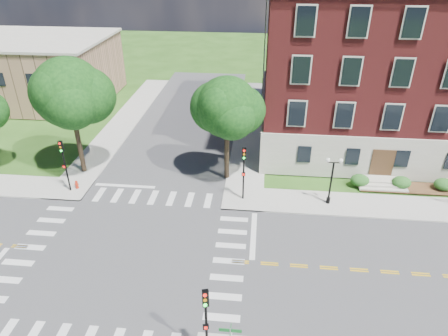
# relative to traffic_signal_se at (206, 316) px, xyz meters

# --- Properties ---
(ground) EXTENTS (160.00, 160.00, 0.00)m
(ground) POSITION_rel_traffic_signal_se_xyz_m (-6.72, 7.43, -3.19)
(ground) COLOR #244914
(ground) RESTS_ON ground
(road_ew) EXTENTS (90.00, 12.00, 0.01)m
(road_ew) POSITION_rel_traffic_signal_se_xyz_m (-6.72, 7.43, -3.18)
(road_ew) COLOR #3D3D3F
(road_ew) RESTS_ON ground
(road_ns) EXTENTS (12.00, 90.00, 0.01)m
(road_ns) POSITION_rel_traffic_signal_se_xyz_m (-6.72, 7.43, -3.18)
(road_ns) COLOR #3D3D3F
(road_ns) RESTS_ON ground
(sidewalk_ne) EXTENTS (34.00, 34.00, 0.12)m
(sidewalk_ne) POSITION_rel_traffic_signal_se_xyz_m (8.65, 22.81, -3.13)
(sidewalk_ne) COLOR #9E9B93
(sidewalk_ne) RESTS_ON ground
(sidewalk_nw) EXTENTS (34.00, 34.00, 0.12)m
(sidewalk_nw) POSITION_rel_traffic_signal_se_xyz_m (-22.10, 22.81, -3.13)
(sidewalk_nw) COLOR #9E9B93
(sidewalk_nw) RESTS_ON ground
(crosswalk_east) EXTENTS (2.20, 10.20, 0.02)m
(crosswalk_east) POSITION_rel_traffic_signal_se_xyz_m (0.48, 7.43, -3.19)
(crosswalk_east) COLOR silver
(crosswalk_east) RESTS_ON ground
(stop_bar_east) EXTENTS (0.40, 5.50, 0.00)m
(stop_bar_east) POSITION_rel_traffic_signal_se_xyz_m (2.08, 10.43, -3.19)
(stop_bar_east) COLOR silver
(stop_bar_east) RESTS_ON ground
(main_building) EXTENTS (30.60, 22.40, 16.50)m
(main_building) POSITION_rel_traffic_signal_se_xyz_m (17.28, 29.42, 5.15)
(main_building) COLOR #ADAA99
(main_building) RESTS_ON ground
(secondary_building) EXTENTS (20.40, 15.40, 8.30)m
(secondary_building) POSITION_rel_traffic_signal_se_xyz_m (-28.72, 37.43, 1.09)
(secondary_building) COLOR #946E51
(secondary_building) RESTS_ON ground
(tree_c) EXTENTS (6.19, 6.19, 10.85)m
(tree_c) POSITION_rel_traffic_signal_se_xyz_m (-14.43, 18.41, 4.66)
(tree_c) COLOR black
(tree_c) RESTS_ON ground
(tree_d) EXTENTS (5.29, 5.29, 9.55)m
(tree_d) POSITION_rel_traffic_signal_se_xyz_m (-0.70, 18.56, 3.81)
(tree_d) COLOR black
(tree_d) RESTS_ON ground
(traffic_signal_se) EXTENTS (0.37, 0.43, 4.80)m
(traffic_signal_se) POSITION_rel_traffic_signal_se_xyz_m (0.00, 0.00, 0.00)
(traffic_signal_se) COLOR black
(traffic_signal_se) RESTS_ON ground
(traffic_signal_ne) EXTENTS (0.34, 0.38, 4.80)m
(traffic_signal_ne) POSITION_rel_traffic_signal_se_xyz_m (1.01, 15.11, 0.00)
(traffic_signal_ne) COLOR black
(traffic_signal_ne) RESTS_ON ground
(traffic_signal_nw) EXTENTS (0.33, 0.36, 4.80)m
(traffic_signal_nw) POSITION_rel_traffic_signal_se_xyz_m (-14.21, 14.88, 0.00)
(traffic_signal_nw) COLOR black
(traffic_signal_nw) RESTS_ON ground
(twin_lamp_west) EXTENTS (1.36, 0.36, 4.23)m
(twin_lamp_west) POSITION_rel_traffic_signal_se_xyz_m (8.16, 15.17, -0.66)
(twin_lamp_west) COLOR black
(twin_lamp_west) RESTS_ON ground
(fire_hydrant) EXTENTS (0.35, 0.35, 0.75)m
(fire_hydrant) POSITION_rel_traffic_signal_se_xyz_m (-13.78, 15.30, -2.72)
(fire_hydrant) COLOR #B5220D
(fire_hydrant) RESTS_ON ground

